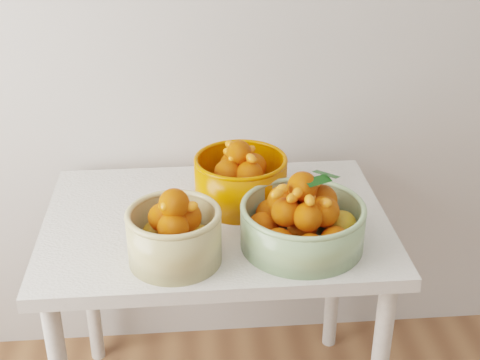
# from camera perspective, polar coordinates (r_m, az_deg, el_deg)

# --- Properties ---
(table) EXTENTS (1.00, 0.70, 0.75)m
(table) POSITION_cam_1_polar(r_m,az_deg,el_deg) (2.01, -2.02, -5.61)
(table) COLOR silver
(table) RESTS_ON ground
(bowl_cream) EXTENTS (0.27, 0.27, 0.21)m
(bowl_cream) POSITION_cam_1_polar(r_m,az_deg,el_deg) (1.73, -5.59, -4.57)
(bowl_cream) COLOR tan
(bowl_cream) RESTS_ON table
(bowl_green) EXTENTS (0.40, 0.40, 0.22)m
(bowl_green) POSITION_cam_1_polar(r_m,az_deg,el_deg) (1.80, 5.36, -3.48)
(bowl_green) COLOR #8CAD79
(bowl_green) RESTS_ON table
(bowl_orange) EXTENTS (0.29, 0.29, 0.20)m
(bowl_orange) POSITION_cam_1_polar(r_m,az_deg,el_deg) (2.00, 0.04, 0.08)
(bowl_orange) COLOR #C65100
(bowl_orange) RESTS_ON table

